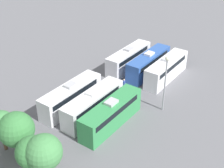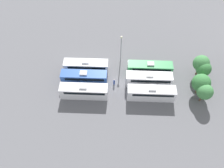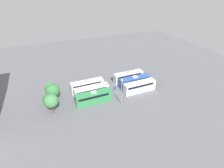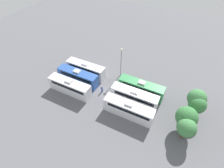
# 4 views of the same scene
# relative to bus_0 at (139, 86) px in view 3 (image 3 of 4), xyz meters

# --- Properties ---
(ground_plane) EXTENTS (116.80, 116.80, 0.00)m
(ground_plane) POSITION_rel_bus_0_xyz_m (3.43, 7.35, -1.83)
(ground_plane) COLOR slate
(bus_0) EXTENTS (2.47, 10.39, 3.69)m
(bus_0) POSITION_rel_bus_0_xyz_m (0.00, 0.00, 0.00)
(bus_0) COLOR white
(bus_0) RESTS_ON ground_plane
(bus_1) EXTENTS (2.47, 10.39, 3.69)m
(bus_1) POSITION_rel_bus_0_xyz_m (3.33, -0.11, 0.00)
(bus_1) COLOR #2D56A8
(bus_1) RESTS_ON ground_plane
(bus_2) EXTENTS (2.47, 10.39, 3.69)m
(bus_2) POSITION_rel_bus_0_xyz_m (7.05, 0.27, 0.00)
(bus_2) COLOR silver
(bus_2) RESTS_ON ground_plane
(bus_3) EXTENTS (2.47, 10.39, 3.69)m
(bus_3) POSITION_rel_bus_0_xyz_m (0.04, 15.03, 0.00)
(bus_3) COLOR #338C4C
(bus_3) RESTS_ON ground_plane
(bus_4) EXTENTS (2.47, 10.39, 3.69)m
(bus_4) POSITION_rel_bus_0_xyz_m (3.28, 14.63, 0.00)
(bus_4) COLOR silver
(bus_4) RESTS_ON ground_plane
(bus_5) EXTENTS (2.47, 10.39, 3.69)m
(bus_5) POSITION_rel_bus_0_xyz_m (6.97, 14.91, 0.00)
(bus_5) COLOR silver
(bus_5) RESTS_ON ground_plane
(worker_person) EXTENTS (0.36, 0.36, 1.78)m
(worker_person) POSITION_rel_bus_0_xyz_m (3.62, 6.73, -1.01)
(worker_person) COLOR navy
(worker_person) RESTS_ON ground_plane
(light_pole) EXTENTS (0.60, 0.60, 8.17)m
(light_pole) POSITION_rel_bus_0_xyz_m (-3.73, 8.09, 3.67)
(light_pole) COLOR gray
(light_pole) RESTS_ON ground_plane
(tree_0) EXTENTS (3.73, 3.73, 5.82)m
(tree_0) POSITION_rel_bus_0_xyz_m (-0.13, 26.42, 2.09)
(tree_0) COLOR brown
(tree_0) RESTS_ON ground_plane
(tree_1) EXTENTS (3.42, 3.42, 5.25)m
(tree_1) POSITION_rel_bus_0_xyz_m (1.16, 26.81, 1.68)
(tree_1) COLOR brown
(tree_1) RESTS_ON ground_plane
(tree_2) EXTENTS (4.00, 4.00, 5.64)m
(tree_2) POSITION_rel_bus_0_xyz_m (5.19, 25.46, 1.79)
(tree_2) COLOR brown
(tree_2) RESTS_ON ground_plane
(tree_3) EXTENTS (3.40, 3.40, 5.17)m
(tree_3) POSITION_rel_bus_0_xyz_m (7.35, 25.87, 1.61)
(tree_3) COLOR brown
(tree_3) RESTS_ON ground_plane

